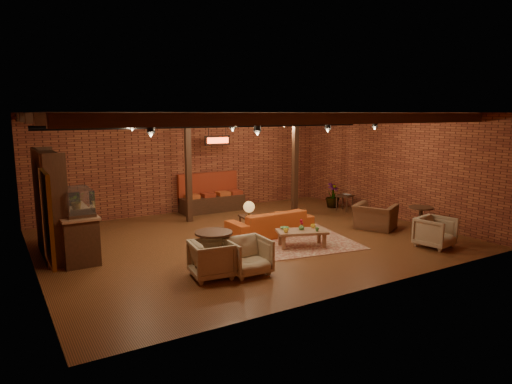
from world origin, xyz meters
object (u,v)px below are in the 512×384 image
round_table_left (214,244)px  side_table_lamp (249,210)px  armchair_right (375,212)px  armchair_b (248,254)px  plant_tall (333,171)px  sofa (270,223)px  round_table_right (421,216)px  armchair_a (212,257)px  armchair_far (435,231)px  side_table_book (345,196)px  coffee_table (301,232)px

round_table_left → side_table_lamp: bearing=44.6°
side_table_lamp → armchair_right: 3.59m
armchair_b → side_table_lamp: bearing=61.2°
plant_tall → sofa: bearing=-152.7°
round_table_right → sofa: bearing=151.2°
plant_tall → armchair_a: bearing=-148.1°
side_table_lamp → plant_tall: plant_tall is taller
round_table_right → armchair_far: bearing=-124.0°
armchair_a → side_table_book: (6.44, 3.40, 0.08)m
side_table_book → round_table_right: size_ratio=0.81×
sofa → armchair_b: (-1.95, -2.24, 0.07)m
armchair_b → armchair_far: 4.85m
round_table_left → plant_tall: size_ratio=0.32×
coffee_table → armchair_a: bearing=-164.1°
armchair_b → armchair_far: armchair_b is taller
coffee_table → plant_tall: plant_tall is taller
round_table_left → armchair_far: same height
side_table_lamp → side_table_book: 4.44m
round_table_right → armchair_far: armchair_far is taller
sofa → armchair_far: 4.08m
round_table_left → armchair_far: 5.43m
round_table_left → side_table_book: size_ratio=1.34×
armchair_a → armchair_right: 5.66m
side_table_book → round_table_right: bearing=-94.5°
armchair_b → armchair_far: bearing=-6.6°
armchair_a → sofa: bearing=-45.5°
armchair_a → armchair_right: bearing=-71.5°
round_table_left → armchair_b: size_ratio=0.99×
side_table_lamp → armchair_b: 2.87m
coffee_table → plant_tall: bearing=41.1°
sofa → side_table_book: sofa is taller
coffee_table → armchair_far: (2.77, -1.65, 0.04)m
round_table_right → side_table_lamp: bearing=151.9°
armchair_b → armchair_right: (4.83, 1.32, 0.06)m
sofa → armchair_b: bearing=48.1°
armchair_a → round_table_right: bearing=-82.0°
armchair_a → armchair_b: size_ratio=1.00×
armchair_right → round_table_right: 1.20m
armchair_a → side_table_book: bearing=-55.3°
round_table_left → plant_tall: 7.22m
armchair_a → side_table_book: 7.28m
sofa → armchair_right: armchair_right is taller
round_table_left → armchair_right: size_ratio=0.75×
round_table_right → armchair_b: bearing=-176.7°
armchair_right → round_table_right: bearing=-174.9°
armchair_b → plant_tall: (5.73, 4.19, 0.86)m
armchair_right → sofa: bearing=45.3°
round_table_left → armchair_right: 5.36m
sofa → armchair_a: armchair_a is taller
armchair_b → sofa: bearing=50.4°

